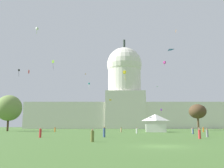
{
  "coord_description": "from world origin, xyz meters",
  "views": [
    {
      "loc": [
        -4.71,
        -24.36,
        1.9
      ],
      "look_at": [
        -4.72,
        94.79,
        21.84
      ],
      "focal_mm": 40.29,
      "sensor_mm": 36.0,
      "label": 1
    }
  ],
  "objects_px": {
    "event_tent": "(155,123)",
    "person_tan_front_center": "(192,130)",
    "tree_east_mid": "(198,111)",
    "person_white_near_tent": "(137,131)",
    "kite_orange_high": "(176,31)",
    "person_orange_edge_west": "(55,130)",
    "kite_green_mid": "(159,87)",
    "person_tan_mid_left": "(121,130)",
    "kite_cyan_mid": "(89,84)",
    "person_denim_deep_crowd": "(104,132)",
    "person_grey_aisle_center": "(207,133)",
    "kite_lime_mid": "(53,62)",
    "kite_black_mid": "(19,71)",
    "kite_magenta_mid": "(165,62)",
    "capitol_building": "(125,102)",
    "person_red_lawn_far_left": "(200,134)",
    "kite_white_mid": "(37,29)",
    "kite_gold_low": "(110,100)",
    "kite_violet_low": "(161,110)",
    "kite_blue_mid": "(169,50)",
    "tree_west_mid": "(9,108)",
    "kite_red_mid": "(29,72)",
    "person_black_front_right": "(199,131)",
    "kite_orange_mid": "(85,75)",
    "person_olive_back_center": "(92,136)",
    "person_red_lawn_far_right": "(40,133)",
    "person_denim_mid_center": "(193,131)",
    "kite_yellow_mid": "(125,72)",
    "kite_pink_mid": "(145,101)"
  },
  "relations": [
    {
      "from": "kite_magenta_mid",
      "to": "kite_pink_mid",
      "type": "xyz_separation_m",
      "value": [
        -4.88,
        42.06,
        -15.93
      ]
    },
    {
      "from": "person_denim_deep_crowd",
      "to": "person_grey_aisle_center",
      "type": "xyz_separation_m",
      "value": [
        17.83,
        0.64,
        -0.14
      ]
    },
    {
      "from": "capitol_building",
      "to": "person_red_lawn_far_left",
      "type": "distance_m",
      "value": 151.22
    },
    {
      "from": "tree_east_mid",
      "to": "person_denim_deep_crowd",
      "type": "relative_size",
      "value": 6.75
    },
    {
      "from": "person_tan_front_center",
      "to": "kite_green_mid",
      "type": "bearing_deg",
      "value": -114.41
    },
    {
      "from": "person_white_near_tent",
      "to": "kite_white_mid",
      "type": "xyz_separation_m",
      "value": [
        -31.66,
        13.12,
        33.49
      ]
    },
    {
      "from": "person_denim_deep_crowd",
      "to": "kite_white_mid",
      "type": "xyz_separation_m",
      "value": [
        -23.83,
        36.42,
        33.37
      ]
    },
    {
      "from": "person_black_front_right",
      "to": "kite_violet_low",
      "type": "xyz_separation_m",
      "value": [
        14.23,
        112.78,
        11.75
      ]
    },
    {
      "from": "tree_west_mid",
      "to": "kite_green_mid",
      "type": "relative_size",
      "value": 11.02
    },
    {
      "from": "person_orange_edge_west",
      "to": "kite_gold_low",
      "type": "height_order",
      "value": "kite_gold_low"
    },
    {
      "from": "capitol_building",
      "to": "kite_magenta_mid",
      "type": "height_order",
      "value": "capitol_building"
    },
    {
      "from": "kite_black_mid",
      "to": "kite_orange_mid",
      "type": "height_order",
      "value": "kite_orange_mid"
    },
    {
      "from": "person_olive_back_center",
      "to": "person_grey_aisle_center",
      "type": "xyz_separation_m",
      "value": [
        18.87,
        13.24,
        -0.02
      ]
    },
    {
      "from": "person_olive_back_center",
      "to": "kite_orange_high",
      "type": "relative_size",
      "value": 1.2
    },
    {
      "from": "person_red_lawn_far_right",
      "to": "kite_gold_low",
      "type": "distance_m",
      "value": 83.63
    },
    {
      "from": "tree_east_mid",
      "to": "kite_white_mid",
      "type": "distance_m",
      "value": 79.67
    },
    {
      "from": "kite_orange_high",
      "to": "kite_orange_mid",
      "type": "distance_m",
      "value": 51.73
    },
    {
      "from": "person_orange_edge_west",
      "to": "kite_red_mid",
      "type": "xyz_separation_m",
      "value": [
        -11.33,
        5.81,
        20.15
      ]
    },
    {
      "from": "person_black_front_right",
      "to": "person_denim_deep_crowd",
      "type": "xyz_separation_m",
      "value": [
        -19.72,
        -10.29,
        0.06
      ]
    },
    {
      "from": "person_tan_front_center",
      "to": "kite_lime_mid",
      "type": "bearing_deg",
      "value": -64.5
    },
    {
      "from": "tree_east_mid",
      "to": "kite_orange_mid",
      "type": "height_order",
      "value": "kite_orange_mid"
    },
    {
      "from": "kite_orange_mid",
      "to": "person_grey_aisle_center",
      "type": "bearing_deg",
      "value": 29.96
    },
    {
      "from": "person_red_lawn_far_right",
      "to": "kite_orange_high",
      "type": "xyz_separation_m",
      "value": [
        44.46,
        79.88,
        49.12
      ]
    },
    {
      "from": "person_tan_mid_left",
      "to": "kite_lime_mid",
      "type": "relative_size",
      "value": 0.37
    },
    {
      "from": "person_tan_front_center",
      "to": "kite_cyan_mid",
      "type": "xyz_separation_m",
      "value": [
        -31.99,
        35.24,
        18.97
      ]
    },
    {
      "from": "kite_white_mid",
      "to": "kite_gold_low",
      "type": "distance_m",
      "value": 53.83
    },
    {
      "from": "tree_east_mid",
      "to": "person_white_near_tent",
      "type": "bearing_deg",
      "value": -123.36
    },
    {
      "from": "kite_orange_high",
      "to": "kite_blue_mid",
      "type": "xyz_separation_m",
      "value": [
        -19.02,
        -64.51,
        -30.22
      ]
    },
    {
      "from": "kite_red_mid",
      "to": "kite_black_mid",
      "type": "distance_m",
      "value": 7.38
    },
    {
      "from": "person_red_lawn_far_right",
      "to": "kite_green_mid",
      "type": "height_order",
      "value": "kite_green_mid"
    },
    {
      "from": "kite_red_mid",
      "to": "kite_cyan_mid",
      "type": "height_order",
      "value": "kite_red_mid"
    },
    {
      "from": "kite_cyan_mid",
      "to": "person_red_lawn_far_left",
      "type": "bearing_deg",
      "value": 5.86
    },
    {
      "from": "event_tent",
      "to": "person_olive_back_center",
      "type": "xyz_separation_m",
      "value": [
        -16.12,
        -49.19,
        -2.15
      ]
    },
    {
      "from": "person_grey_aisle_center",
      "to": "kite_orange_mid",
      "type": "bearing_deg",
      "value": 102.52
    },
    {
      "from": "kite_orange_high",
      "to": "kite_pink_mid",
      "type": "bearing_deg",
      "value": 60.07
    },
    {
      "from": "kite_yellow_mid",
      "to": "kite_green_mid",
      "type": "xyz_separation_m",
      "value": [
        15.99,
        23.39,
        -1.68
      ]
    },
    {
      "from": "tree_west_mid",
      "to": "kite_black_mid",
      "type": "relative_size",
      "value": 4.9
    },
    {
      "from": "tree_east_mid",
      "to": "kite_violet_low",
      "type": "distance_m",
      "value": 49.49
    },
    {
      "from": "person_grey_aisle_center",
      "to": "kite_yellow_mid",
      "type": "relative_size",
      "value": 0.45
    },
    {
      "from": "kite_violet_low",
      "to": "kite_black_mid",
      "type": "xyz_separation_m",
      "value": [
        -67.53,
        -74.78,
        9.71
      ]
    },
    {
      "from": "tree_west_mid",
      "to": "person_denim_mid_center",
      "type": "distance_m",
      "value": 66.77
    },
    {
      "from": "kite_orange_high",
      "to": "person_orange_edge_west",
      "type": "bearing_deg",
      "value": 175.86
    },
    {
      "from": "person_white_near_tent",
      "to": "kite_red_mid",
      "type": "xyz_separation_m",
      "value": [
        -36.01,
        20.15,
        20.2
      ]
    },
    {
      "from": "person_tan_mid_left",
      "to": "kite_cyan_mid",
      "type": "bearing_deg",
      "value": 18.05
    },
    {
      "from": "kite_violet_low",
      "to": "kite_orange_mid",
      "type": "relative_size",
      "value": 2.07
    },
    {
      "from": "event_tent",
      "to": "person_tan_mid_left",
      "type": "distance_m",
      "value": 11.71
    },
    {
      "from": "event_tent",
      "to": "person_tan_front_center",
      "type": "relative_size",
      "value": 4.73
    },
    {
      "from": "kite_black_mid",
      "to": "kite_magenta_mid",
      "type": "bearing_deg",
      "value": -99.17
    },
    {
      "from": "kite_violet_low",
      "to": "person_white_near_tent",
      "type": "bearing_deg",
      "value": 83.98
    },
    {
      "from": "person_white_near_tent",
      "to": "person_grey_aisle_center",
      "type": "height_order",
      "value": "person_white_near_tent"
    }
  ]
}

